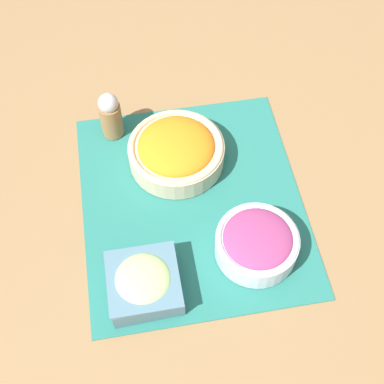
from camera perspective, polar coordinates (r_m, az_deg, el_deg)
The scene contains 6 objects.
ground_plane at distance 1.02m, azimuth 0.00°, elevation -1.05°, with size 3.00×3.00×0.00m, color olive.
placemat at distance 1.02m, azimuth 0.00°, elevation -0.99°, with size 0.47×0.41×0.00m.
carrot_bowl at distance 1.04m, azimuth -1.68°, elevation 4.50°, with size 0.19×0.19×0.07m.
cucumber_bowl at distance 0.91m, azimuth -5.19°, elevation -9.56°, with size 0.12×0.12×0.06m.
onion_bowl at distance 0.94m, azimuth 6.94°, elevation -5.37°, with size 0.15×0.15×0.06m.
pepper_shaker at distance 1.09m, azimuth -8.70°, elevation 8.13°, with size 0.04×0.04×0.11m.
Camera 1 is at (0.53, -0.09, 0.86)m, focal length 50.00 mm.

